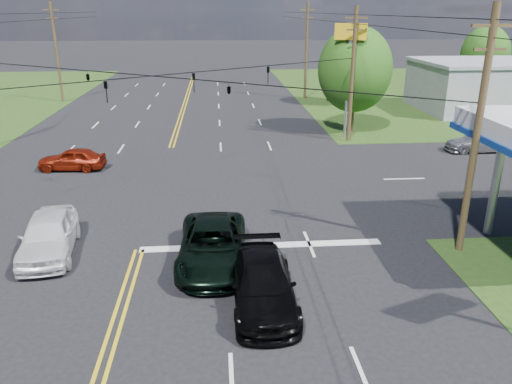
{
  "coord_description": "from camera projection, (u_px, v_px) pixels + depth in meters",
  "views": [
    {
      "loc": [
        3.31,
        -14.57,
        9.23
      ],
      "look_at": [
        4.93,
        6.0,
        1.66
      ],
      "focal_mm": 35.0,
      "sensor_mm": 36.0,
      "label": 1
    }
  ],
  "objects": [
    {
      "name": "ground",
      "position": [
        160.0,
        185.0,
        27.8
      ],
      "size": [
        280.0,
        280.0,
        0.0
      ],
      "primitive_type": "plane",
      "color": "black",
      "rests_on": "ground"
    },
    {
      "name": "grass_ne",
      "position": [
        479.0,
        91.0,
        60.33
      ],
      "size": [
        46.0,
        48.0,
        0.03
      ],
      "primitive_type": "cube",
      "color": "#234215",
      "rests_on": "ground"
    },
    {
      "name": "stop_bar",
      "position": [
        262.0,
        246.0,
        20.68
      ],
      "size": [
        10.0,
        0.5,
        0.02
      ],
      "primitive_type": "cube",
      "color": "silver",
      "rests_on": "ground"
    },
    {
      "name": "retail_ne",
      "position": [
        494.0,
        87.0,
        47.98
      ],
      "size": [
        14.0,
        10.0,
        4.4
      ],
      "primitive_type": "cube",
      "color": "gray",
      "rests_on": "ground"
    },
    {
      "name": "pole_se",
      "position": [
        477.0,
        132.0,
        18.64
      ],
      "size": [
        1.6,
        0.28,
        9.5
      ],
      "color": "#3A2E18",
      "rests_on": "ground"
    },
    {
      "name": "pole_ne",
      "position": [
        352.0,
        74.0,
        35.49
      ],
      "size": [
        1.6,
        0.28,
        9.5
      ],
      "color": "#3A2E18",
      "rests_on": "ground"
    },
    {
      "name": "pole_left_far",
      "position": [
        57.0,
        51.0,
        51.27
      ],
      "size": [
        1.6,
        0.28,
        10.0
      ],
      "color": "#3A2E18",
      "rests_on": "ground"
    },
    {
      "name": "pole_right_far",
      "position": [
        306.0,
        50.0,
        53.19
      ],
      "size": [
        1.6,
        0.28,
        10.0
      ],
      "color": "#3A2E18",
      "rests_on": "ground"
    },
    {
      "name": "span_wire_signals",
      "position": [
        152.0,
        76.0,
        25.74
      ],
      "size": [
        26.0,
        18.0,
        1.13
      ],
      "color": "black",
      "rests_on": "ground"
    },
    {
      "name": "power_lines",
      "position": [
        143.0,
        24.0,
        22.97
      ],
      "size": [
        26.04,
        100.0,
        0.64
      ],
      "color": "black",
      "rests_on": "ground"
    },
    {
      "name": "tree_right_a",
      "position": [
        355.0,
        70.0,
        38.39
      ],
      "size": [
        5.7,
        5.7,
        8.18
      ],
      "color": "#3A2E18",
      "rests_on": "ground"
    },
    {
      "name": "tree_right_b",
      "position": [
        347.0,
        63.0,
        50.03
      ],
      "size": [
        4.94,
        4.94,
        7.09
      ],
      "color": "#3A2E18",
      "rests_on": "ground"
    },
    {
      "name": "tree_far_r",
      "position": [
        485.0,
        53.0,
        56.82
      ],
      "size": [
        5.32,
        5.32,
        7.63
      ],
      "color": "#3A2E18",
      "rests_on": "ground"
    },
    {
      "name": "pickup_dkgreen",
      "position": [
        213.0,
        245.0,
        19.02
      ],
      "size": [
        2.73,
        5.62,
        1.54
      ],
      "primitive_type": "imported",
      "rotation": [
        0.0,
        0.0,
        -0.03
      ],
      "color": "black",
      "rests_on": "ground"
    },
    {
      "name": "suv_black",
      "position": [
        263.0,
        284.0,
        16.39
      ],
      "size": [
        2.06,
        5.06,
        1.47
      ],
      "primitive_type": "imported",
      "rotation": [
        0.0,
        0.0,
        0.0
      ],
      "color": "black",
      "rests_on": "ground"
    },
    {
      "name": "pickup_white",
      "position": [
        48.0,
        235.0,
        19.77
      ],
      "size": [
        2.56,
        5.05,
        1.65
      ],
      "primitive_type": "imported",
      "rotation": [
        0.0,
        0.0,
        0.13
      ],
      "color": "white",
      "rests_on": "ground"
    },
    {
      "name": "sedan_red",
      "position": [
        72.0,
        159.0,
        30.32
      ],
      "size": [
        4.07,
        1.87,
        1.35
      ],
      "primitive_type": "imported",
      "rotation": [
        0.0,
        0.0,
        -1.64
      ],
      "color": "maroon",
      "rests_on": "ground"
    },
    {
      "name": "sedan_far",
      "position": [
        479.0,
        142.0,
        34.29
      ],
      "size": [
        4.62,
        1.93,
        1.33
      ],
      "primitive_type": "imported",
      "rotation": [
        0.0,
        0.0,
        -1.56
      ],
      "color": "#9B9A9F",
      "rests_on": "ground"
    },
    {
      "name": "polesign_ne",
      "position": [
        350.0,
        49.0,
        35.99
      ],
      "size": [
        2.21,
        1.14,
        8.34
      ],
      "color": "#A5A5AA",
      "rests_on": "ground"
    }
  ]
}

